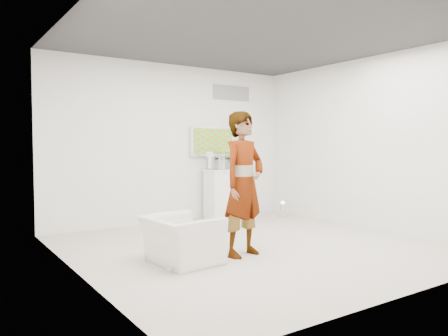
# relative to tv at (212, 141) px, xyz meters

# --- Properties ---
(room) EXTENTS (5.01, 5.01, 3.00)m
(room) POSITION_rel_tv_xyz_m (-0.85, -2.45, -0.05)
(room) COLOR #B4B0A5
(room) RESTS_ON ground
(tv) EXTENTS (1.00, 0.08, 0.60)m
(tv) POSITION_rel_tv_xyz_m (0.00, 0.00, 0.00)
(tv) COLOR silver
(tv) RESTS_ON room
(logo_decal) EXTENTS (0.90, 0.02, 0.30)m
(logo_decal) POSITION_rel_tv_xyz_m (0.50, 0.04, 1.00)
(logo_decal) COLOR gray
(logo_decal) RESTS_ON room
(person) EXTENTS (0.79, 0.61, 1.92)m
(person) POSITION_rel_tv_xyz_m (-1.27, -2.80, -0.59)
(person) COLOR silver
(person) RESTS_ON room
(armchair) EXTENTS (0.86, 0.96, 0.59)m
(armchair) POSITION_rel_tv_xyz_m (-2.15, -2.68, -1.26)
(armchair) COLOR silver
(armchair) RESTS_ON room
(pedestal) EXTENTS (0.50, 0.50, 0.99)m
(pedestal) POSITION_rel_tv_xyz_m (-0.02, -0.26, -1.05)
(pedestal) COLOR white
(pedestal) RESTS_ON room
(floor_uplight) EXTENTS (0.22, 0.22, 0.31)m
(floor_uplight) POSITION_rel_tv_xyz_m (1.22, -0.77, -1.39)
(floor_uplight) COLOR silver
(floor_uplight) RESTS_ON room
(vitrine) EXTENTS (0.38, 0.38, 0.35)m
(vitrine) POSITION_rel_tv_xyz_m (-0.02, -0.26, -0.38)
(vitrine) COLOR white
(vitrine) RESTS_ON pedestal
(console) EXTENTS (0.11, 0.18, 0.23)m
(console) POSITION_rel_tv_xyz_m (-0.02, -0.26, -0.44)
(console) COLOR white
(console) RESTS_ON pedestal
(wii_remote) EXTENTS (0.07, 0.16, 0.04)m
(wii_remote) POSITION_rel_tv_xyz_m (-1.07, -2.60, 0.17)
(wii_remote) COLOR white
(wii_remote) RESTS_ON person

